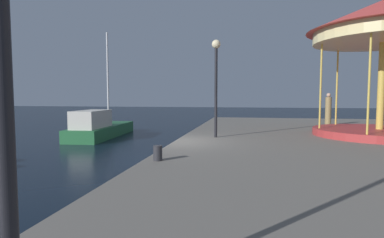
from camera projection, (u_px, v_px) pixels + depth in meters
ground_plane at (175, 162)px, 11.83m from camera, size 120.00×120.00×0.00m
quay_dock at (344, 157)px, 10.71m from camera, size 12.07×27.45×0.80m
sailboat_green at (99, 127)px, 18.78m from camera, size 2.35×6.78×6.59m
carousel at (384, 34)px, 12.88m from camera, size 6.13×6.13×5.71m
lamp_post_mid_promenade at (216, 70)px, 12.66m from camera, size 0.36×0.36×3.99m
bollard_south at (158, 153)px, 8.17m from camera, size 0.24×0.24×0.40m
person_mid_promenade at (328, 110)px, 18.04m from camera, size 0.34×0.34×1.89m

